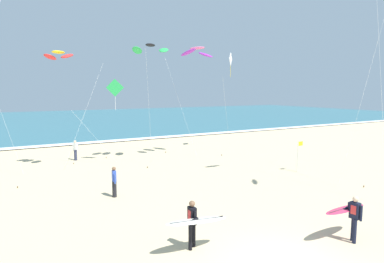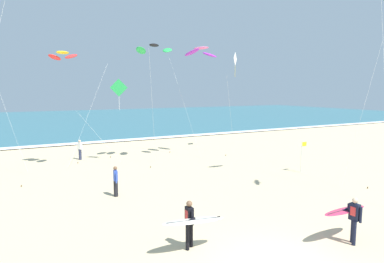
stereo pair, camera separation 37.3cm
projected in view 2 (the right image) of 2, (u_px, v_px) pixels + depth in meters
ocean_water at (58, 120)px, 60.83m from camera, size 160.00×60.00×0.08m
shoreline_foam at (92, 142)px, 34.82m from camera, size 160.00×1.51×0.01m
surfer_lead at (350, 214)px, 11.97m from camera, size 2.31×0.97×1.71m
surfer_trailing at (192, 221)px, 11.33m from camera, size 2.29×0.94×1.71m
kite_diamond_emerald_near at (118, 90)px, 24.58m from camera, size 3.49×1.71×6.29m
kite_diamond_ivory_mid at (235, 62)px, 29.97m from camera, size 2.81×2.58×8.85m
kite_arc_golden_far at (63, 56)px, 22.25m from camera, size 4.72×3.90×8.05m
kite_arc_rose_distant at (201, 52)px, 26.33m from camera, size 3.18×4.41×8.86m
kite_arc_charcoal_extra at (154, 49)px, 24.68m from camera, size 2.90×2.97×8.86m
bystander_white_top at (80, 150)px, 26.38m from camera, size 0.33×0.42×1.59m
bystander_blue_top at (116, 181)px, 17.20m from camera, size 0.22×0.50×1.59m
lifeguard_flag at (302, 154)px, 22.25m from camera, size 0.45×0.05×2.10m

